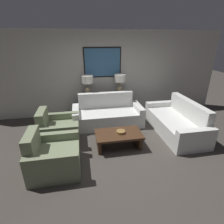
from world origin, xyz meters
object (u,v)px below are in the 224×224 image
at_px(coffee_table, 119,137).
at_px(armchair_near_back_wall, 58,131).
at_px(table_lamp_left, 87,82).
at_px(couch_by_back_wall, 107,115).
at_px(decorative_bowl, 121,132).
at_px(console_table, 104,105).
at_px(armchair_near_camera, 53,157).
at_px(table_lamp_right, 120,80).
at_px(couch_by_side, 176,122).

relative_size(coffee_table, armchair_near_back_wall, 1.16).
bearing_deg(table_lamp_left, couch_by_back_wall, -51.71).
relative_size(table_lamp_left, decorative_bowl, 2.97).
relative_size(console_table, armchair_near_camera, 1.62).
bearing_deg(armchair_near_camera, decorative_bowl, 19.87).
distance_m(table_lamp_left, table_lamp_right, 1.02).
distance_m(table_lamp_right, couch_by_back_wall, 1.20).
height_order(couch_by_back_wall, armchair_near_back_wall, couch_by_back_wall).
height_order(coffee_table, armchair_near_camera, armchair_near_camera).
bearing_deg(table_lamp_right, couch_by_back_wall, -128.29).
bearing_deg(console_table, decorative_bowl, -86.58).
bearing_deg(armchair_near_back_wall, couch_by_side, -2.16).
height_order(table_lamp_left, decorative_bowl, table_lamp_left).
bearing_deg(coffee_table, table_lamp_left, 106.70).
bearing_deg(couch_by_back_wall, armchair_near_camera, -126.96).
xyz_separation_m(console_table, armchair_near_back_wall, (-1.35, -1.39, -0.09)).
bearing_deg(armchair_near_back_wall, table_lamp_left, 58.88).
xyz_separation_m(decorative_bowl, armchair_near_camera, (-1.46, -0.53, -0.11)).
xyz_separation_m(couch_by_back_wall, coffee_table, (0.06, -1.27, -0.02)).
height_order(console_table, table_lamp_left, table_lamp_left).
xyz_separation_m(armchair_near_back_wall, armchair_near_camera, (0.00, -1.06, 0.00)).
relative_size(coffee_table, armchair_near_camera, 1.16).
bearing_deg(armchair_near_back_wall, table_lamp_right, 36.68).
xyz_separation_m(table_lamp_left, armchair_near_camera, (-0.84, -2.44, -0.87)).
distance_m(table_lamp_left, armchair_near_camera, 2.73).
bearing_deg(armchair_near_camera, table_lamp_left, 71.08).
height_order(couch_by_side, armchair_near_camera, couch_by_side).
bearing_deg(console_table, coffee_table, -88.14).
xyz_separation_m(table_lamp_right, coffee_table, (-0.45, -1.92, -0.89)).
xyz_separation_m(coffee_table, armchair_near_camera, (-1.41, -0.53, 0.02)).
bearing_deg(couch_by_side, table_lamp_right, 129.68).
bearing_deg(decorative_bowl, coffee_table, -178.68).
height_order(coffee_table, decorative_bowl, decorative_bowl).
bearing_deg(armchair_near_back_wall, decorative_bowl, -19.79).
relative_size(couch_by_back_wall, couch_by_side, 1.00).
bearing_deg(table_lamp_right, table_lamp_left, 180.00).
bearing_deg(couch_by_back_wall, armchair_near_back_wall, -151.33).
bearing_deg(couch_by_back_wall, decorative_bowl, -84.84).
distance_m(console_table, table_lamp_left, 0.94).
height_order(console_table, armchair_near_camera, armchair_near_camera).
xyz_separation_m(table_lamp_left, coffee_table, (0.57, -1.92, -0.89)).
bearing_deg(table_lamp_left, couch_by_side, -33.50).
bearing_deg(console_table, couch_by_back_wall, -90.00).
xyz_separation_m(table_lamp_right, decorative_bowl, (-0.40, -1.91, -0.77)).
bearing_deg(armchair_near_camera, armchair_near_back_wall, 90.00).
distance_m(console_table, armchair_near_back_wall, 1.94).
bearing_deg(decorative_bowl, console_table, 93.42).
xyz_separation_m(console_table, couch_by_side, (1.76, -1.50, -0.09)).
distance_m(table_lamp_right, armchair_near_camera, 3.19).
relative_size(decorative_bowl, armchair_near_back_wall, 0.22).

